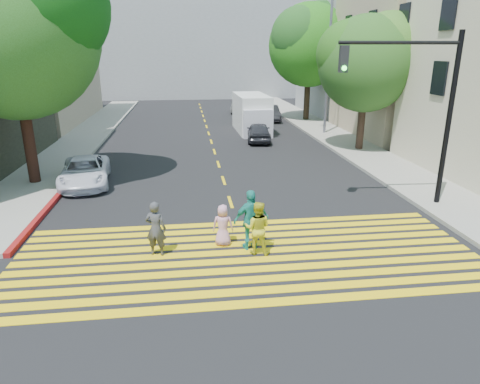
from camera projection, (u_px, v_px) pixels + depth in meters
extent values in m
plane|color=black|center=(254.00, 278.00, 11.24)|extent=(120.00, 120.00, 0.00)
cube|color=gray|center=(90.00, 133.00, 30.92)|extent=(3.00, 40.00, 0.15)
cube|color=gray|center=(352.00, 147.00, 26.37)|extent=(3.00, 60.00, 0.15)
cube|color=maroon|center=(48.00, 208.00, 16.04)|extent=(0.20, 8.00, 0.16)
cube|color=yellow|center=(262.00, 303.00, 10.11)|extent=(13.40, 0.35, 0.01)
cube|color=yellow|center=(259.00, 291.00, 10.63)|extent=(13.40, 0.35, 0.01)
cube|color=yellow|center=(255.00, 280.00, 11.14)|extent=(13.40, 0.35, 0.01)
cube|color=yellow|center=(252.00, 269.00, 11.66)|extent=(13.40, 0.35, 0.01)
cube|color=yellow|center=(249.00, 260.00, 12.18)|extent=(13.40, 0.35, 0.01)
cube|color=yellow|center=(246.00, 252.00, 12.70)|extent=(13.40, 0.35, 0.01)
cube|color=yellow|center=(244.00, 244.00, 13.22)|extent=(13.40, 0.35, 0.01)
cube|color=yellow|center=(241.00, 237.00, 13.73)|extent=(13.40, 0.35, 0.01)
cube|color=yellow|center=(239.00, 230.00, 14.25)|extent=(13.40, 0.35, 0.01)
cube|color=yellow|center=(237.00, 224.00, 14.77)|extent=(13.40, 0.35, 0.01)
cube|color=yellow|center=(230.00, 202.00, 16.89)|extent=(0.12, 1.40, 0.01)
cube|color=yellow|center=(224.00, 180.00, 19.72)|extent=(0.12, 1.40, 0.01)
cube|color=yellow|center=(218.00, 164.00, 22.54)|extent=(0.12, 1.40, 0.01)
cube|color=yellow|center=(214.00, 152.00, 25.37)|extent=(0.12, 1.40, 0.01)
cube|color=yellow|center=(211.00, 142.00, 28.20)|extent=(0.12, 1.40, 0.01)
cube|color=yellow|center=(209.00, 133.00, 31.02)|extent=(0.12, 1.40, 0.01)
cube|color=yellow|center=(206.00, 126.00, 33.85)|extent=(0.12, 1.40, 0.01)
cube|color=yellow|center=(205.00, 121.00, 36.67)|extent=(0.12, 1.40, 0.01)
cube|color=yellow|center=(203.00, 116.00, 39.50)|extent=(0.12, 1.40, 0.01)
cube|color=yellow|center=(202.00, 111.00, 42.33)|extent=(0.12, 1.40, 0.01)
cube|color=yellow|center=(200.00, 108.00, 45.15)|extent=(0.12, 1.40, 0.01)
cube|color=yellow|center=(199.00, 104.00, 47.98)|extent=(0.12, 1.40, 0.01)
cube|color=tan|center=(2.00, 60.00, 34.13)|extent=(12.00, 16.00, 10.00)
cube|color=tan|center=(427.00, 62.00, 29.38)|extent=(10.00, 10.00, 10.00)
cube|color=gray|center=(363.00, 59.00, 39.74)|extent=(10.00, 10.00, 10.00)
cube|color=gray|center=(195.00, 49.00, 54.58)|extent=(30.00, 8.00, 12.00)
cylinder|color=black|center=(30.00, 145.00, 18.57)|extent=(0.63, 0.63, 3.60)
sphere|color=#265112|center=(12.00, 33.00, 17.14)|extent=(9.16, 9.16, 6.93)
sphere|color=#114412|center=(43.00, 5.00, 16.72)|extent=(6.87, 6.87, 5.20)
cylinder|color=black|center=(361.00, 127.00, 25.12)|extent=(0.55, 0.55, 2.85)
sphere|color=#2F571B|center=(366.00, 64.00, 24.01)|extent=(7.01, 7.01, 5.36)
sphere|color=#295818|center=(388.00, 49.00, 23.75)|extent=(5.25, 5.25, 4.02)
sphere|color=#27611B|center=(350.00, 54.00, 23.90)|extent=(4.90, 4.90, 3.75)
cylinder|color=black|center=(307.00, 100.00, 36.10)|extent=(0.64, 0.64, 3.48)
sphere|color=#155F09|center=(309.00, 45.00, 34.73)|extent=(8.69, 8.69, 6.63)
sphere|color=#0F4313|center=(320.00, 33.00, 35.32)|extent=(6.52, 6.52, 4.97)
sphere|color=#255A1B|center=(300.00, 36.00, 33.78)|extent=(6.09, 6.09, 4.64)
imported|color=#3C3C41|center=(156.00, 229.00, 12.27)|extent=(0.68, 0.54, 1.65)
imported|color=gold|center=(257.00, 228.00, 12.39)|extent=(0.91, 0.80, 1.59)
imported|color=#D492B2|center=(223.00, 225.00, 12.97)|extent=(0.69, 0.51, 1.30)
imported|color=teal|center=(251.00, 220.00, 12.64)|extent=(1.14, 0.62, 1.85)
imported|color=white|center=(85.00, 172.00, 18.92)|extent=(2.52, 4.56, 1.21)
imported|color=#25252C|center=(259.00, 132.00, 28.06)|extent=(1.91, 3.86, 1.27)
imported|color=#9F9F9F|center=(240.00, 106.00, 41.51)|extent=(2.32, 4.44, 1.23)
imported|color=black|center=(270.00, 113.00, 36.50)|extent=(1.50, 3.94, 1.28)
cube|color=white|center=(251.00, 113.00, 31.54)|extent=(2.23, 5.38, 2.67)
cube|color=silver|center=(257.00, 123.00, 29.45)|extent=(2.05, 1.32, 1.92)
cylinder|color=black|center=(244.00, 131.00, 29.91)|extent=(0.28, 0.75, 0.75)
cylinder|color=black|center=(268.00, 130.00, 30.15)|extent=(0.28, 0.75, 0.75)
cylinder|color=#262626|center=(236.00, 122.00, 33.53)|extent=(0.28, 0.75, 0.75)
cylinder|color=#282828|center=(258.00, 122.00, 33.77)|extent=(0.28, 0.75, 0.75)
cylinder|color=black|center=(448.00, 123.00, 15.52)|extent=(0.20, 0.20, 6.38)
cylinder|color=black|center=(400.00, 43.00, 14.53)|extent=(4.25, 0.41, 0.13)
cube|color=black|center=(344.00, 59.00, 14.59)|extent=(0.29, 0.29, 0.89)
sphere|color=#33FF3E|center=(344.00, 68.00, 14.54)|extent=(0.18, 0.18, 0.17)
cylinder|color=slate|center=(328.00, 63.00, 29.06)|extent=(0.21, 0.21, 9.86)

